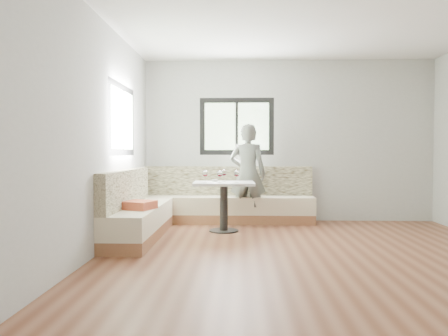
{
  "coord_description": "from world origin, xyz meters",
  "views": [
    {
      "loc": [
        -0.84,
        -5.17,
        1.19
      ],
      "look_at": [
        -1.09,
        1.49,
        0.96
      ],
      "focal_mm": 35.0,
      "sensor_mm": 36.0,
      "label": 1
    }
  ],
  "objects": [
    {
      "name": "wine_glass_c",
      "position": [
        -0.89,
        1.26,
        0.88
      ],
      "size": [
        0.08,
        0.08,
        0.19
      ],
      "color": "white",
      "rests_on": "table"
    },
    {
      "name": "olive_ramekin",
      "position": [
        -1.22,
        1.45,
        0.77
      ],
      "size": [
        0.09,
        0.09,
        0.04
      ],
      "color": "white",
      "rests_on": "table"
    },
    {
      "name": "person",
      "position": [
        -0.71,
        2.11,
        0.83
      ],
      "size": [
        0.67,
        0.5,
        1.67
      ],
      "primitive_type": "imported",
      "rotation": [
        0.0,
        0.0,
        2.97
      ],
      "color": "#61645D",
      "rests_on": "ground"
    },
    {
      "name": "room",
      "position": [
        -0.08,
        0.08,
        1.41
      ],
      "size": [
        5.01,
        5.01,
        2.81
      ],
      "color": "brown",
      "rests_on": "ground"
    },
    {
      "name": "banquette",
      "position": [
        -1.59,
        1.63,
        0.33
      ],
      "size": [
        2.9,
        2.8,
        0.95
      ],
      "color": "#925D3C",
      "rests_on": "ground"
    },
    {
      "name": "wine_glass_a",
      "position": [
        -1.36,
        1.25,
        0.88
      ],
      "size": [
        0.08,
        0.08,
        0.19
      ],
      "color": "white",
      "rests_on": "table"
    },
    {
      "name": "wine_glass_d",
      "position": [
        -1.09,
        1.48,
        0.88
      ],
      "size": [
        0.08,
        0.08,
        0.19
      ],
      "color": "white",
      "rests_on": "table"
    },
    {
      "name": "wine_glass_b",
      "position": [
        -1.14,
        1.18,
        0.88
      ],
      "size": [
        0.08,
        0.08,
        0.19
      ],
      "color": "white",
      "rests_on": "table"
    },
    {
      "name": "table",
      "position": [
        -1.09,
        1.39,
        0.56
      ],
      "size": [
        0.93,
        0.74,
        0.75
      ],
      "rotation": [
        0.0,
        0.0,
        0.03
      ],
      "color": "black",
      "rests_on": "ground"
    }
  ]
}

